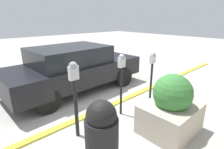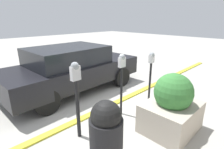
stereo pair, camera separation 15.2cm
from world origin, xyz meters
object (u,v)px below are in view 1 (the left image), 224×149
at_px(parking_meter_nearest, 75,88).
at_px(parking_meter_middle, 152,67).
at_px(parked_car_front, 74,67).
at_px(parking_meter_second, 121,72).
at_px(trash_bin, 102,136).
at_px(planter_box, 171,108).

distance_m(parking_meter_nearest, parking_meter_middle, 2.38).
bearing_deg(parking_meter_middle, parked_car_front, 118.02).
xyz_separation_m(parking_meter_second, trash_bin, (-1.36, -0.93, -0.50)).
distance_m(parked_car_front, trash_bin, 3.34).
height_order(parking_meter_nearest, parking_meter_middle, parking_meter_nearest).
xyz_separation_m(parking_meter_nearest, parking_meter_second, (1.23, -0.01, 0.05)).
relative_size(parking_meter_middle, planter_box, 1.12).
height_order(parking_meter_second, trash_bin, parking_meter_second).
relative_size(planter_box, parked_car_front, 0.28).
bearing_deg(planter_box, parking_meter_middle, 51.16).
relative_size(planter_box, trash_bin, 1.08).
relative_size(parking_meter_second, trash_bin, 1.30).
relative_size(parking_meter_middle, parked_car_front, 0.32).
bearing_deg(parked_car_front, parking_meter_nearest, -122.04).
bearing_deg(trash_bin, parking_meter_middle, 19.55).
distance_m(parking_meter_middle, parked_car_front, 2.45).
bearing_deg(parking_meter_nearest, parking_meter_second, -0.24).
bearing_deg(parking_meter_middle, parking_meter_nearest, 178.97).
bearing_deg(parking_meter_second, parked_car_front, 89.84).
height_order(parking_meter_nearest, parked_car_front, parking_meter_nearest).
xyz_separation_m(parking_meter_second, planter_box, (0.25, -1.16, -0.54)).
height_order(parking_meter_second, parked_car_front, parking_meter_second).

